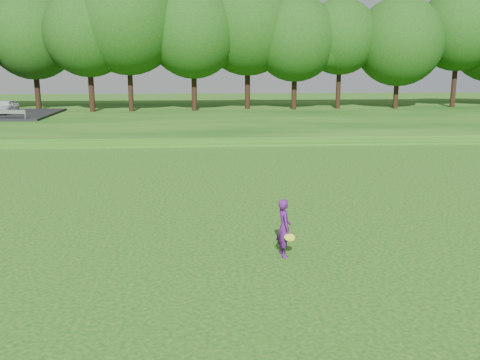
{
  "coord_description": "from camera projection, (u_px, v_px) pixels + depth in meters",
  "views": [
    {
      "loc": [
        1.34,
        -14.1,
        5.51
      ],
      "look_at": [
        2.43,
        4.13,
        1.3
      ],
      "focal_mm": 40.0,
      "sensor_mm": 36.0,
      "label": 1
    }
  ],
  "objects": [
    {
      "name": "treeline",
      "position": [
        193.0,
        29.0,
        50.02
      ],
      "size": [
        104.0,
        7.0,
        15.0
      ],
      "primitive_type": null,
      "color": "#16450F",
      "rests_on": "berm"
    },
    {
      "name": "berm",
      "position": [
        193.0,
        117.0,
        47.88
      ],
      "size": [
        130.0,
        30.0,
        0.6
      ],
      "primitive_type": "cube",
      "color": "#0E480E",
      "rests_on": "ground"
    },
    {
      "name": "walking_path",
      "position": [
        188.0,
        145.0,
        34.32
      ],
      "size": [
        130.0,
        1.6,
        0.04
      ],
      "primitive_type": "cube",
      "color": "gray",
      "rests_on": "ground"
    },
    {
      "name": "woman",
      "position": [
        284.0,
        228.0,
        15.01
      ],
      "size": [
        0.5,
        0.81,
        1.66
      ],
      "color": "#4F1768",
      "rests_on": "ground"
    },
    {
      "name": "ground",
      "position": [
        162.0,
        260.0,
        14.88
      ],
      "size": [
        140.0,
        140.0,
        0.0
      ],
      "primitive_type": "plane",
      "color": "#0E480E",
      "rests_on": "ground"
    }
  ]
}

